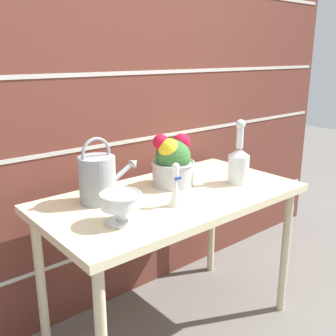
% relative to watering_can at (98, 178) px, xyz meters
% --- Properties ---
extents(ground_plane, '(12.00, 12.00, 0.00)m').
position_rel_watering_can_xyz_m(ground_plane, '(0.32, -0.13, -0.85)').
color(ground_plane, slate).
extents(brick_wall, '(3.60, 0.08, 2.20)m').
position_rel_watering_can_xyz_m(brick_wall, '(0.32, 0.32, 0.25)').
color(brick_wall, brown).
rests_on(brick_wall, ground_plane).
extents(patio_table, '(1.25, 0.66, 0.74)m').
position_rel_watering_can_xyz_m(patio_table, '(0.32, -0.13, -0.19)').
color(patio_table, beige).
rests_on(patio_table, ground_plane).
extents(watering_can, '(0.31, 0.16, 0.29)m').
position_rel_watering_can_xyz_m(watering_can, '(0.00, 0.00, 0.00)').
color(watering_can, '#93999E').
rests_on(watering_can, patio_table).
extents(crystal_pedestal_bowl, '(0.17, 0.17, 0.12)m').
position_rel_watering_can_xyz_m(crystal_pedestal_bowl, '(-0.05, -0.26, -0.03)').
color(crystal_pedestal_bowl, silver).
rests_on(crystal_pedestal_bowl, patio_table).
extents(flower_planter, '(0.22, 0.22, 0.26)m').
position_rel_watering_can_xyz_m(flower_planter, '(0.40, -0.03, 0.01)').
color(flower_planter, '#ADADB2').
rests_on(flower_planter, patio_table).
extents(glass_decanter, '(0.11, 0.11, 0.33)m').
position_rel_watering_can_xyz_m(glass_decanter, '(0.68, -0.22, -0.00)').
color(glass_decanter, silver).
rests_on(glass_decanter, patio_table).
extents(figurine_vase, '(0.06, 0.06, 0.19)m').
position_rel_watering_can_xyz_m(figurine_vase, '(0.23, -0.26, -0.03)').
color(figurine_vase, white).
rests_on(figurine_vase, patio_table).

